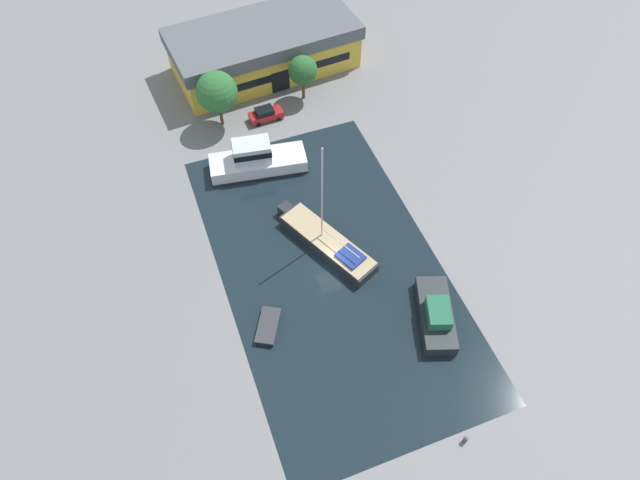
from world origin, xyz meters
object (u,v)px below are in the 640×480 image
(warehouse_building, at_px, (264,48))
(small_dinghy, at_px, (268,326))
(quay_tree_near_building, at_px, (303,70))
(parked_car, at_px, (266,114))
(motor_cruiser, at_px, (256,160))
(cabin_boat, at_px, (436,314))
(quay_tree_by_water, at_px, (217,92))
(sailboat_moored, at_px, (327,242))

(warehouse_building, bearing_deg, small_dinghy, -111.82)
(quay_tree_near_building, height_order, small_dinghy, quay_tree_near_building)
(parked_car, relative_size, motor_cruiser, 0.37)
(quay_tree_near_building, relative_size, cabin_boat, 0.73)
(warehouse_building, xyz_separation_m, cabin_boat, (3.54, -41.84, -2.06))
(quay_tree_by_water, relative_size, small_dinghy, 1.74)
(motor_cruiser, bearing_deg, parked_car, -15.28)
(cabin_boat, bearing_deg, sailboat_moored, 138.68)
(quay_tree_by_water, height_order, motor_cruiser, quay_tree_by_water)
(parked_car, height_order, small_dinghy, parked_car)
(quay_tree_by_water, distance_m, parked_car, 6.69)
(parked_car, xyz_separation_m, motor_cruiser, (-3.44, -7.59, 0.61))
(quay_tree_by_water, xyz_separation_m, motor_cruiser, (1.80, -8.67, -3.41))
(quay_tree_by_water, height_order, parked_car, quay_tree_by_water)
(small_dinghy, distance_m, cabin_boat, 15.64)
(small_dinghy, bearing_deg, sailboat_moored, -111.80)
(warehouse_building, height_order, quay_tree_by_water, quay_tree_by_water)
(small_dinghy, bearing_deg, parked_car, -77.86)
(warehouse_building, relative_size, quay_tree_near_building, 4.10)
(quay_tree_near_building, distance_m, sailboat_moored, 23.68)
(parked_car, xyz_separation_m, sailboat_moored, (0.05, -20.54, -0.11))
(parked_car, bearing_deg, sailboat_moored, -2.06)
(motor_cruiser, distance_m, cabin_boat, 26.42)
(warehouse_building, distance_m, quay_tree_near_building, 8.13)
(quay_tree_by_water, xyz_separation_m, small_dinghy, (-3.15, -28.46, -4.56))
(quay_tree_by_water, bearing_deg, parked_car, -11.59)
(quay_tree_by_water, bearing_deg, motor_cruiser, -78.28)
(quay_tree_near_building, xyz_separation_m, cabin_boat, (0.85, -34.26, -3.22))
(warehouse_building, bearing_deg, cabin_boat, -89.97)
(warehouse_building, distance_m, sailboat_moored, 30.56)
(cabin_boat, bearing_deg, warehouse_building, 114.19)
(quay_tree_near_building, distance_m, parked_car, 6.93)
(sailboat_moored, height_order, small_dinghy, sailboat_moored)
(sailboat_moored, bearing_deg, parked_car, 65.67)
(warehouse_building, relative_size, quay_tree_by_water, 3.36)
(motor_cruiser, xyz_separation_m, cabin_boat, (9.96, -24.46, -0.52))
(parked_car, bearing_deg, cabin_boat, 9.29)
(quay_tree_by_water, bearing_deg, warehouse_building, 46.67)
(quay_tree_by_water, xyz_separation_m, parked_car, (5.23, -1.07, -4.02))
(quay_tree_near_building, bearing_deg, warehouse_building, 109.54)
(small_dinghy, bearing_deg, quay_tree_near_building, -86.25)
(cabin_boat, bearing_deg, small_dinghy, -178.03)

